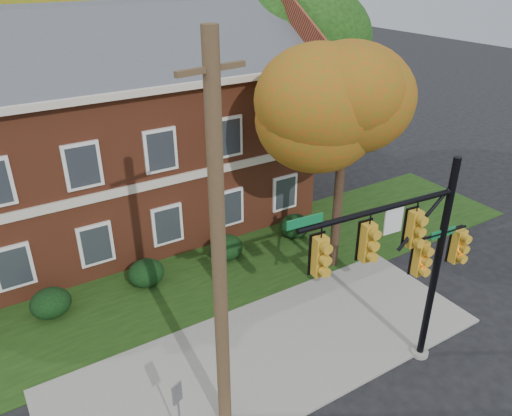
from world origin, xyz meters
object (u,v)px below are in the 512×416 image
hedge_left (51,303)px  hedge_center (146,273)px  tree_right_rear (298,26)px  traffic_signal (408,252)px  tree_far_rear (64,9)px  utility_pole (219,261)px  hedge_far_right (295,226)px  tree_near_right (353,105)px  sign_post (178,405)px  apartment_building (90,125)px  hedge_right (226,248)px

hedge_left → hedge_center: same height
tree_right_rear → hedge_left: bearing=-157.6°
hedge_left → traffic_signal: 12.16m
hedge_center → tree_far_rear: tree_far_rear is taller
hedge_left → traffic_signal: traffic_signal is taller
utility_pole → traffic_signal: bearing=-19.6°
hedge_center → hedge_far_right: bearing=0.0°
hedge_left → tree_near_right: tree_near_right is taller
sign_post → apartment_building: bearing=60.0°
hedge_right → utility_pole: size_ratio=0.14×
hedge_center → traffic_signal: traffic_signal is taller
hedge_center → hedge_far_right: size_ratio=1.00×
utility_pole → sign_post: bearing=170.8°
tree_right_rear → tree_far_rear: (-9.97, 6.98, 0.72)m
tree_near_right → sign_post: size_ratio=4.01×
hedge_left → traffic_signal: size_ratio=0.21×
apartment_building → hedge_center: apartment_building is taller
traffic_signal → sign_post: bearing=177.1°
hedge_far_right → tree_right_rear: tree_right_rear is taller
hedge_far_right → utility_pole: (-7.50, -7.20, 4.69)m
sign_post → hedge_far_right: bearing=17.6°
hedge_center → utility_pole: bearing=-94.0°
tree_far_rear → utility_pole: size_ratio=1.12×
traffic_signal → hedge_right: bearing=103.8°
tree_far_rear → apartment_building: bearing=-99.7°
tree_near_right → utility_pole: 8.99m
hedge_right → tree_far_rear: (-2.16, 13.09, 8.32)m
apartment_building → utility_pole: size_ratio=1.83×
apartment_building → traffic_signal: 14.21m
hedge_far_right → traffic_signal: size_ratio=0.21×
tree_right_rear → utility_pole: (-11.81, -13.31, -2.91)m
hedge_right → sign_post: bearing=-126.3°
tree_near_right → apartment_building: bearing=131.8°
hedge_far_right → traffic_signal: traffic_signal is taller
traffic_signal → tree_near_right: bearing=70.0°
tree_right_rear → tree_far_rear: bearing=145.0°
hedge_far_right → tree_near_right: 6.77m
tree_right_rear → utility_pole: bearing=-131.6°
traffic_signal → sign_post: traffic_signal is taller
hedge_left → traffic_signal: (8.30, -8.10, 3.65)m
apartment_building → hedge_far_right: size_ratio=13.43×
hedge_center → tree_near_right: bearing=-21.4°
apartment_building → traffic_signal: bearing=-70.2°
tree_near_right → traffic_signal: 6.31m
hedge_right → hedge_far_right: same height
hedge_left → utility_pole: 9.10m
hedge_right → apartment_building: bearing=123.7°
utility_pole → hedge_center: bearing=76.1°
hedge_right → traffic_signal: size_ratio=0.21×
utility_pole → hedge_far_right: bearing=33.9°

